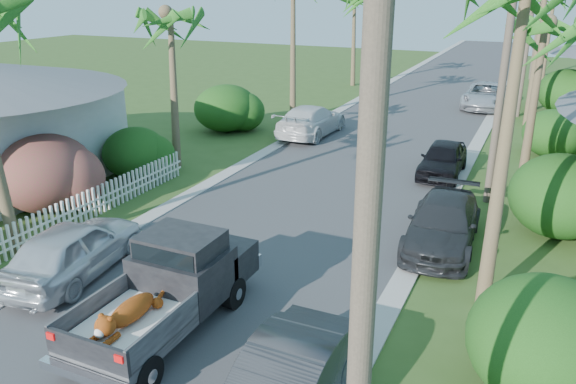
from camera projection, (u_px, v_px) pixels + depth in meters
The scene contains 24 objects.
ground at pixel (110, 377), 10.97m from camera, with size 120.00×120.00×0.00m, color #34501E.
road at pixel (409, 118), 32.25m from camera, with size 8.00×100.00×0.02m, color #38383A.
curb_left at pixel (339, 111), 33.93m from camera, with size 0.60×100.00×0.06m, color #A5A39E.
curb_right at pixel (487, 125), 30.55m from camera, with size 0.60×100.00×0.06m, color #A5A39E.
pickup_truck at pixel (176, 282), 12.45m from camera, with size 1.98×5.12×2.06m.
parked_car_rm at pixel (443, 224), 16.27m from camera, with size 1.90×4.68×1.36m, color #27282B.
parked_car_rf at pixel (443, 159), 22.33m from camera, with size 1.58×3.92×1.33m, color black.
parked_car_rd at pixel (486, 96), 34.58m from camera, with size 2.51×5.45×1.51m, color silver.
parked_car_ln at pixel (74, 249), 14.56m from camera, with size 1.78×4.41×1.50m, color silver.
parked_car_lf at pixel (311, 121), 28.24m from camera, with size 2.13×5.24×1.52m, color silver.
palm_l_b at pixel (168, 14), 21.72m from camera, with size 4.40×4.40×7.40m.
palm_r_b at pixel (546, 24), 19.08m from camera, with size 4.40×4.40×7.20m.
shrub_l_b at pixel (46, 173), 18.69m from camera, with size 3.00×3.30×2.60m, color #B51947.
shrub_l_c at pixel (135, 153), 22.04m from camera, with size 2.40×2.64×2.00m, color #1A4212.
shrub_l_d at pixel (226, 108), 29.02m from camera, with size 3.20×3.52×2.40m, color #1A4212.
shrub_r_a at pixel (545, 341), 10.14m from camera, with size 2.80×3.08×2.30m, color #1A4212.
shrub_r_b at pixel (561, 196), 16.84m from camera, with size 3.00×3.30×2.50m, color #1A4212.
shrub_r_c at pixel (553, 133), 24.69m from camera, with size 2.60×2.86×2.10m, color #1A4212.
shrub_r_d at pixel (566, 92), 32.92m from camera, with size 3.20×3.52×2.60m, color #1A4212.
picket_fence at pixel (80, 209), 17.84m from camera, with size 0.10×11.00×1.00m, color white.
utility_pole_a at pixel (365, 269), 5.47m from camera, with size 1.60×0.26×9.00m.
utility_pole_b at pixel (504, 70), 18.24m from camera, with size 1.60×0.26×9.00m.
utility_pole_c at pixel (529, 35), 31.01m from camera, with size 1.60×0.26×9.00m.
utility_pole_d at pixel (539, 20), 43.78m from camera, with size 1.60×0.26×9.00m.
Camera 1 is at (6.96, -6.73, 7.21)m, focal length 35.00 mm.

